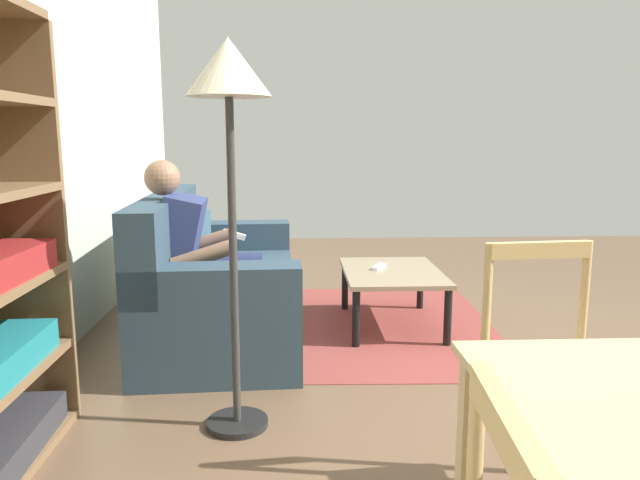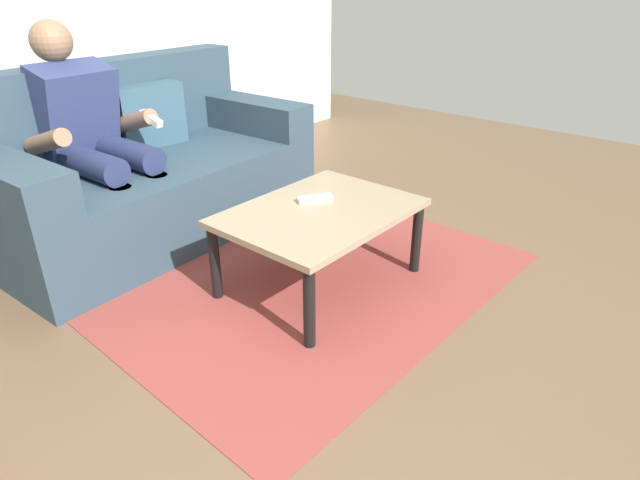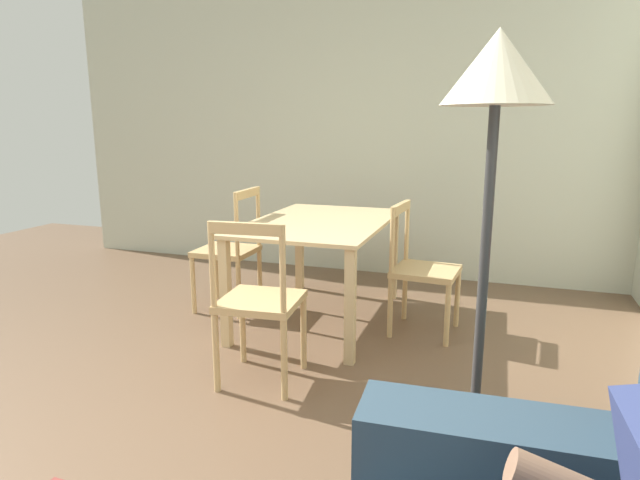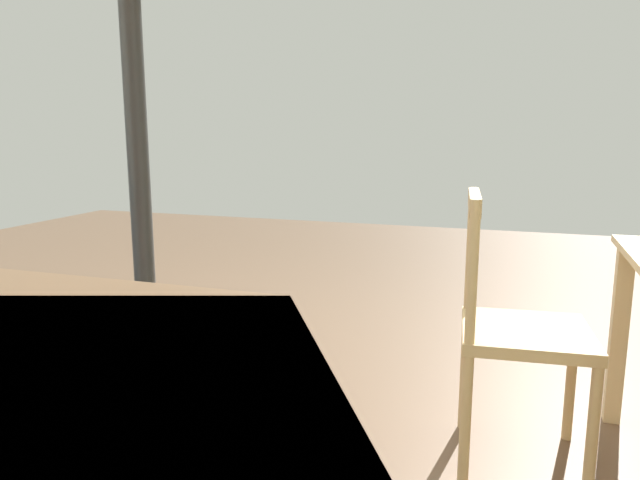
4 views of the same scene
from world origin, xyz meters
The scene contains 3 objects.
ground_plane centered at (0.00, 0.00, 0.00)m, with size 9.18×9.18×0.00m, color brown.
dining_chair_facing_couch centered at (-1.10, 0.39, 0.47)m, with size 0.46×0.46×0.94m.
area_rug centered at (0.95, 0.62, 0.00)m, with size 2.00×1.40×0.01m, color brown.
Camera 4 is at (-1.07, 2.41, 1.14)m, focal length 33.18 mm.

